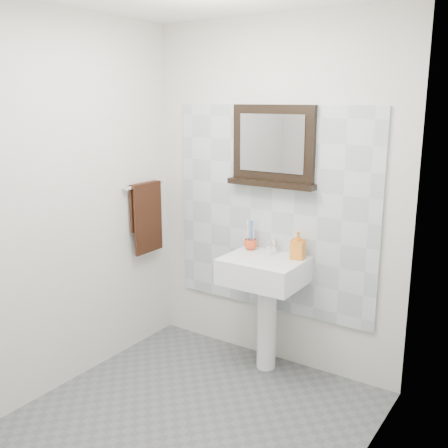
% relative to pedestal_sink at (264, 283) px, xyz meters
% --- Properties ---
extents(floor, '(2.00, 2.20, 0.01)m').
position_rel_pedestal_sink_xyz_m(floor, '(-0.06, -0.87, -0.68)').
color(floor, '#595C5E').
rests_on(floor, ground).
extents(back_wall, '(2.00, 0.01, 2.50)m').
position_rel_pedestal_sink_xyz_m(back_wall, '(-0.06, 0.23, 0.57)').
color(back_wall, silver).
rests_on(back_wall, ground).
extents(left_wall, '(0.01, 2.20, 2.50)m').
position_rel_pedestal_sink_xyz_m(left_wall, '(-1.06, -0.87, 0.57)').
color(left_wall, silver).
rests_on(left_wall, ground).
extents(right_wall, '(0.01, 2.20, 2.50)m').
position_rel_pedestal_sink_xyz_m(right_wall, '(0.94, -0.87, 0.57)').
color(right_wall, silver).
rests_on(right_wall, ground).
extents(splashback, '(1.60, 0.02, 1.50)m').
position_rel_pedestal_sink_xyz_m(splashback, '(-0.06, 0.21, 0.47)').
color(splashback, silver).
rests_on(splashback, back_wall).
extents(pedestal_sink, '(0.55, 0.44, 0.96)m').
position_rel_pedestal_sink_xyz_m(pedestal_sink, '(0.00, 0.00, 0.00)').
color(pedestal_sink, white).
rests_on(pedestal_sink, ground).
extents(toothbrush_cup, '(0.10, 0.10, 0.08)m').
position_rel_pedestal_sink_xyz_m(toothbrush_cup, '(-0.19, 0.12, 0.22)').
color(toothbrush_cup, '#FF4E1E').
rests_on(toothbrush_cup, pedestal_sink).
extents(toothbrushes, '(0.05, 0.04, 0.21)m').
position_rel_pedestal_sink_xyz_m(toothbrushes, '(-0.19, 0.12, 0.31)').
color(toothbrushes, white).
rests_on(toothbrushes, toothbrush_cup).
extents(soap_dispenser, '(0.10, 0.10, 0.20)m').
position_rel_pedestal_sink_xyz_m(soap_dispenser, '(0.20, 0.11, 0.28)').
color(soap_dispenser, '#E9591B').
rests_on(soap_dispenser, pedestal_sink).
extents(framed_mirror, '(0.67, 0.11, 0.57)m').
position_rel_pedestal_sink_xyz_m(framed_mirror, '(-0.05, 0.19, 0.93)').
color(framed_mirror, black).
rests_on(framed_mirror, back_wall).
extents(towel_bar, '(0.07, 0.40, 0.03)m').
position_rel_pedestal_sink_xyz_m(towel_bar, '(-1.01, -0.09, 0.62)').
color(towel_bar, silver).
rests_on(towel_bar, left_wall).
extents(hand_towel, '(0.06, 0.30, 0.55)m').
position_rel_pedestal_sink_xyz_m(hand_towel, '(-1.01, -0.09, 0.41)').
color(hand_towel, black).
rests_on(hand_towel, towel_bar).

